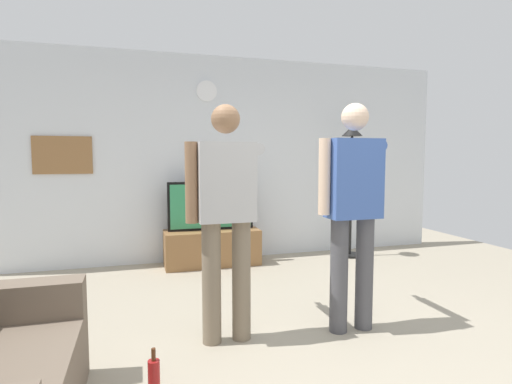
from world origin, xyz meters
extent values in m
plane|color=#9E937F|center=(0.00, 0.00, 0.00)|extent=(8.40, 8.40, 0.00)
cube|color=silver|center=(0.00, 2.95, 1.35)|extent=(6.40, 0.10, 2.70)
cube|color=olive|center=(-0.24, 2.60, 0.23)|extent=(1.20, 0.44, 0.45)
sphere|color=black|center=(-0.24, 2.36, 0.25)|extent=(0.04, 0.04, 0.04)
cube|color=black|center=(-0.24, 2.65, 0.76)|extent=(1.10, 0.06, 0.62)
cube|color=#338C59|center=(-0.24, 2.62, 0.76)|extent=(1.04, 0.01, 0.56)
cylinder|color=white|center=(-0.24, 2.89, 2.24)|extent=(0.27, 0.03, 0.27)
cube|color=olive|center=(-1.98, 2.90, 1.40)|extent=(0.67, 0.04, 0.45)
cylinder|color=black|center=(1.69, 2.50, 0.01)|extent=(0.32, 0.32, 0.03)
cylinder|color=black|center=(1.69, 2.50, 0.85)|extent=(0.04, 0.04, 1.63)
cone|color=black|center=(1.69, 2.50, 1.73)|extent=(0.28, 0.28, 0.14)
cylinder|color=#7A6B56|center=(-0.64, 0.44, 0.45)|extent=(0.14, 0.14, 0.91)
cylinder|color=#7A6B56|center=(-0.42, 0.44, 0.45)|extent=(0.14, 0.14, 0.91)
cube|color=#B7B7B7|center=(-0.53, 0.44, 1.20)|extent=(0.41, 0.22, 0.58)
sphere|color=#8C6647|center=(-0.53, 0.44, 1.65)|extent=(0.21, 0.21, 0.21)
cylinder|color=#8C6647|center=(-0.78, 0.44, 1.20)|extent=(0.09, 0.09, 0.58)
cylinder|color=#B7B7B7|center=(-0.28, 0.73, 1.44)|extent=(0.09, 0.58, 0.09)
cube|color=white|center=(-0.28, 1.05, 1.44)|extent=(0.04, 0.12, 0.04)
cylinder|color=#4C4C51|center=(0.35, 0.34, 0.45)|extent=(0.14, 0.14, 0.91)
cylinder|color=#4C4C51|center=(0.58, 0.34, 0.45)|extent=(0.14, 0.14, 0.91)
cube|color=#3F60AD|center=(0.46, 0.34, 1.21)|extent=(0.41, 0.22, 0.62)
sphere|color=beige|center=(0.46, 0.34, 1.69)|extent=(0.21, 0.21, 0.21)
cylinder|color=beige|center=(0.21, 0.34, 1.23)|extent=(0.09, 0.09, 0.58)
cylinder|color=#3F60AD|center=(0.72, 0.63, 1.47)|extent=(0.09, 0.58, 0.09)
cube|color=white|center=(0.72, 0.95, 1.47)|extent=(0.04, 0.12, 0.04)
cube|color=#6B5B4C|center=(-1.91, 0.18, 0.53)|extent=(0.85, 0.20, 0.22)
cylinder|color=maroon|center=(-1.09, -0.25, 0.13)|extent=(0.07, 0.07, 0.27)
cylinder|color=#4C2814|center=(-1.09, -0.25, 0.30)|extent=(0.02, 0.02, 0.07)
camera|label=1|loc=(-1.17, -2.47, 1.38)|focal=28.62mm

